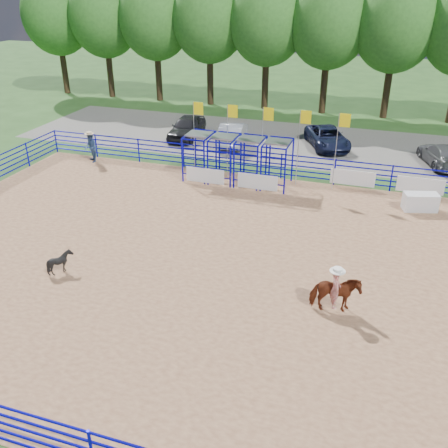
{
  "coord_description": "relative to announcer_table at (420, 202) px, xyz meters",
  "views": [
    {
      "loc": [
        5.3,
        -16.45,
        10.55
      ],
      "look_at": [
        -0.46,
        1.0,
        1.3
      ],
      "focal_mm": 40.0,
      "sensor_mm": 36.0,
      "label": 1
    }
  ],
  "objects": [
    {
      "name": "perimeter_fence",
      "position": [
        -7.47,
        -7.96,
        0.3
      ],
      "size": [
        30.1,
        20.1,
        1.5
      ],
      "color": "#0A08B8",
      "rests_on": "ground"
    },
    {
      "name": "horse_and_rider",
      "position": [
        -3.0,
        -9.76,
        0.42
      ],
      "size": [
        1.81,
        1.14,
        2.47
      ],
      "color": "maroon",
      "rests_on": "arena_dirt"
    },
    {
      "name": "chute_assembly",
      "position": [
        -9.37,
        0.88,
        0.81
      ],
      "size": [
        19.32,
        2.41,
        4.2
      ],
      "color": "#0A08B8",
      "rests_on": "ground"
    },
    {
      "name": "treeline",
      "position": [
        -7.47,
        18.04,
        7.08
      ],
      "size": [
        56.4,
        6.4,
        11.24
      ],
      "color": "#3F2B19",
      "rests_on": "ground"
    },
    {
      "name": "ground",
      "position": [
        -7.47,
        -7.96,
        -0.45
      ],
      "size": [
        120.0,
        120.0,
        0.0
      ],
      "primitive_type": "plane",
      "color": "#305722",
      "rests_on": "ground"
    },
    {
      "name": "car_a",
      "position": [
        -15.58,
        7.74,
        0.32
      ],
      "size": [
        2.04,
        4.58,
        1.53
      ],
      "primitive_type": "imported",
      "rotation": [
        0.0,
        0.0,
        0.05
      ],
      "color": "black",
      "rests_on": "gravel_strip"
    },
    {
      "name": "car_b",
      "position": [
        -12.04,
        7.37,
        0.31
      ],
      "size": [
        2.26,
        4.74,
        1.5
      ],
      "primitive_type": "imported",
      "rotation": [
        0.0,
        0.0,
        3.29
      ],
      "color": "gray",
      "rests_on": "gravel_strip"
    },
    {
      "name": "car_d",
      "position": [
        1.33,
        7.35,
        0.2
      ],
      "size": [
        3.05,
        4.79,
        1.29
      ],
      "primitive_type": "imported",
      "rotation": [
        0.0,
        0.0,
        3.44
      ],
      "color": "#505052",
      "rests_on": "gravel_strip"
    },
    {
      "name": "spectator_cowboy",
      "position": [
        -19.27,
        1.12,
        0.51
      ],
      "size": [
        1.12,
        1.13,
        1.89
      ],
      "color": "navy",
      "rests_on": "arena_dirt"
    },
    {
      "name": "gravel_strip",
      "position": [
        -7.47,
        9.04,
        -0.45
      ],
      "size": [
        40.0,
        10.0,
        0.01
      ],
      "primitive_type": "cube",
      "color": "#66635B",
      "rests_on": "ground"
    },
    {
      "name": "arena_dirt",
      "position": [
        -7.47,
        -7.96,
        -0.44
      ],
      "size": [
        30.0,
        20.0,
        0.02
      ],
      "primitive_type": "cube",
      "color": "#A57752",
      "rests_on": "ground"
    },
    {
      "name": "calf",
      "position": [
        -13.47,
        -10.56,
        0.04
      ],
      "size": [
        0.96,
        0.88,
        0.94
      ],
      "primitive_type": "imported",
      "rotation": [
        0.0,
        0.0,
        1.73
      ],
      "color": "black",
      "rests_on": "arena_dirt"
    },
    {
      "name": "announcer_table",
      "position": [
        0.0,
        0.0,
        0.0
      ],
      "size": [
        1.77,
        1.17,
        0.87
      ],
      "primitive_type": "cube",
      "rotation": [
        0.0,
        0.0,
        0.28
      ],
      "color": "silver",
      "rests_on": "arena_dirt"
    },
    {
      "name": "car_c",
      "position": [
        -5.78,
        8.74,
        0.22
      ],
      "size": [
        3.95,
        5.28,
        1.33
      ],
      "primitive_type": "imported",
      "rotation": [
        0.0,
        0.0,
        0.41
      ],
      "color": "#131831",
      "rests_on": "gravel_strip"
    }
  ]
}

